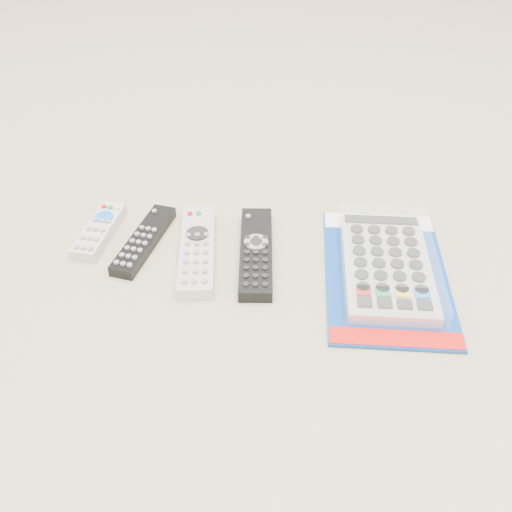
# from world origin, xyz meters

# --- Properties ---
(remote_small_grey) EXTENTS (0.06, 0.14, 0.02)m
(remote_small_grey) POSITION_xyz_m (-0.24, 0.04, 0.01)
(remote_small_grey) COLOR #ADADAF
(remote_small_grey) RESTS_ON ground
(remote_slim_black) EXTENTS (0.07, 0.18, 0.02)m
(remote_slim_black) POSITION_xyz_m (-0.16, 0.02, 0.01)
(remote_slim_black) COLOR black
(remote_slim_black) RESTS_ON ground
(remote_silver_dvd) EXTENTS (0.08, 0.22, 0.02)m
(remote_silver_dvd) POSITION_xyz_m (-0.07, 0.01, 0.01)
(remote_silver_dvd) COLOR #B9B9BD
(remote_silver_dvd) RESTS_ON ground
(remote_large_black) EXTENTS (0.06, 0.21, 0.02)m
(remote_large_black) POSITION_xyz_m (0.02, 0.01, 0.01)
(remote_large_black) COLOR black
(remote_large_black) RESTS_ON ground
(jumbo_remote_packaged) EXTENTS (0.18, 0.30, 0.04)m
(jumbo_remote_packaged) POSITION_xyz_m (0.22, -0.01, 0.02)
(jumbo_remote_packaged) COLOR navy
(jumbo_remote_packaged) RESTS_ON ground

